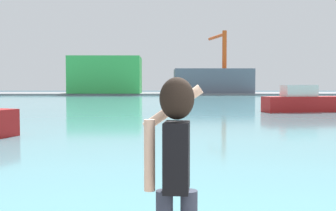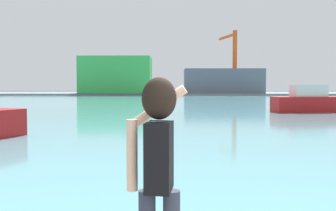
% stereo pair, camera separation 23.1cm
% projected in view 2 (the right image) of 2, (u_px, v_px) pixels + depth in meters
% --- Properties ---
extents(ground_plane, '(220.00, 220.00, 0.00)m').
position_uv_depth(ground_plane, '(181.00, 102.00, 52.53)').
color(ground_plane, '#334751').
extents(harbor_water, '(140.00, 100.00, 0.02)m').
position_uv_depth(harbor_water, '(181.00, 101.00, 54.52)').
color(harbor_water, '#599EA8').
rests_on(harbor_water, ground_plane).
extents(far_shore_dock, '(140.00, 20.00, 0.41)m').
position_uv_depth(far_shore_dock, '(178.00, 94.00, 94.46)').
color(far_shore_dock, gray).
rests_on(far_shore_dock, ground_plane).
extents(person_photographer, '(0.53, 0.56, 1.74)m').
position_uv_depth(person_photographer, '(158.00, 161.00, 3.24)').
color(person_photographer, '#2D3342').
rests_on(person_photographer, quay_promenade).
extents(boat_moored_2, '(7.98, 3.09, 2.20)m').
position_uv_depth(boat_moored_2, '(318.00, 102.00, 32.77)').
color(boat_moored_2, '#B21919').
rests_on(boat_moored_2, harbor_water).
extents(warehouse_left, '(15.41, 9.81, 8.02)m').
position_uv_depth(warehouse_left, '(116.00, 75.00, 89.15)').
color(warehouse_left, green).
rests_on(warehouse_left, far_shore_dock).
extents(warehouse_right, '(17.28, 10.97, 5.40)m').
position_uv_depth(warehouse_right, '(222.00, 81.00, 91.23)').
color(warehouse_right, slate).
rests_on(warehouse_right, far_shore_dock).
extents(port_crane, '(3.08, 10.27, 14.03)m').
position_uv_depth(port_crane, '(233.00, 55.00, 91.02)').
color(port_crane, '#D84C19').
rests_on(port_crane, far_shore_dock).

